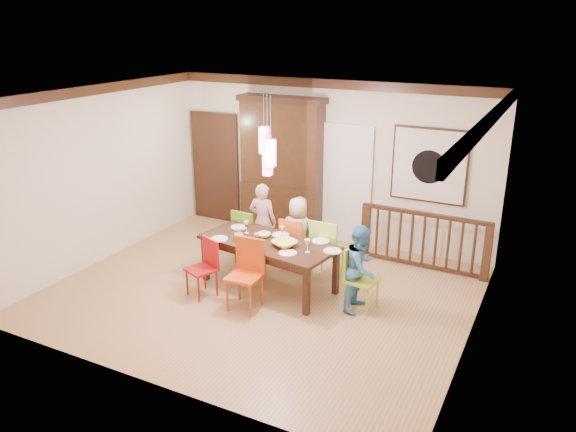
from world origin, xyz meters
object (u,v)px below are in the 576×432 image
at_px(chair_end_right, 362,275).
at_px(person_end_right, 361,268).
at_px(balustrade, 424,239).
at_px(person_far_left, 263,222).
at_px(china_hutch, 282,168).
at_px(person_far_mid, 298,233).
at_px(chair_far_left, 249,231).
at_px(dining_table, 269,246).

relative_size(chair_end_right, person_end_right, 0.73).
distance_m(balustrade, person_far_left, 2.65).
bearing_deg(balustrade, china_hutch, 174.34).
relative_size(person_far_left, person_far_mid, 1.10).
xyz_separation_m(chair_far_left, chair_end_right, (2.27, -0.73, -0.01)).
xyz_separation_m(dining_table, person_far_mid, (0.09, 0.82, -0.06)).
xyz_separation_m(chair_end_right, person_far_mid, (-1.40, 0.84, 0.08)).
relative_size(person_far_left, person_end_right, 1.07).
bearing_deg(person_far_mid, person_end_right, 141.09).
xyz_separation_m(china_hutch, person_far_left, (0.24, -1.17, -0.63)).
bearing_deg(person_far_mid, person_far_left, -14.00).
xyz_separation_m(chair_far_left, china_hutch, (-0.08, 1.36, 0.77)).
xyz_separation_m(dining_table, chair_end_right, (1.49, -0.01, -0.15)).
bearing_deg(balustrade, chair_end_right, -101.96).
relative_size(dining_table, china_hutch, 0.84).
relative_size(chair_far_left, balustrade, 0.43).
bearing_deg(person_far_left, dining_table, 119.43).
bearing_deg(chair_end_right, chair_far_left, 79.35).
bearing_deg(person_far_left, person_far_mid, 169.03).
relative_size(dining_table, balustrade, 1.03).
distance_m(dining_table, person_far_mid, 0.83).
xyz_separation_m(china_hutch, balustrade, (2.76, -0.35, -0.79)).
bearing_deg(china_hutch, person_far_left, -78.26).
bearing_deg(china_hutch, person_far_mid, -53.11).
height_order(dining_table, person_end_right, person_end_right).
bearing_deg(balustrade, person_far_left, -160.29).
bearing_deg(chair_far_left, china_hutch, -83.44).
relative_size(china_hutch, person_far_mid, 2.15).
xyz_separation_m(person_far_left, person_end_right, (2.07, -0.92, -0.04)).
relative_size(chair_end_right, balustrade, 0.43).
relative_size(china_hutch, person_far_left, 1.95).
bearing_deg(dining_table, chair_far_left, 146.07).
xyz_separation_m(dining_table, china_hutch, (-0.85, 2.08, 0.63)).
bearing_deg(balustrade, person_far_mid, -152.04).
bearing_deg(balustrade, person_end_right, -102.71).
bearing_deg(person_far_left, person_end_right, 151.59).
relative_size(chair_far_left, person_end_right, 0.74).
bearing_deg(china_hutch, dining_table, -67.67).
xyz_separation_m(chair_far_left, person_end_right, (2.24, -0.73, 0.10)).
relative_size(chair_far_left, person_far_mid, 0.76).
distance_m(dining_table, chair_end_right, 1.50).
bearing_deg(dining_table, person_far_mid, 92.85).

